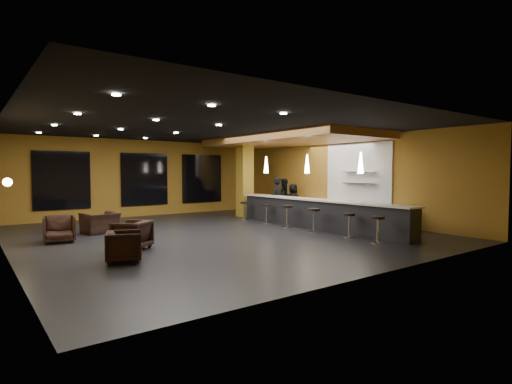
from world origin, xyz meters
TOP-DOWN VIEW (x-y plane):
  - floor at (0.00, 0.00)m, footprint 12.00×13.00m
  - ceiling at (0.00, 0.00)m, footprint 12.00×13.00m
  - wall_back at (0.00, 6.55)m, footprint 12.00×0.10m
  - wall_front at (0.00, -6.55)m, footprint 12.00×0.10m
  - wall_left at (-6.05, 0.00)m, footprint 0.10×13.00m
  - wall_right at (6.05, 0.00)m, footprint 0.10×13.00m
  - wood_soffit at (4.00, 1.00)m, footprint 3.60×8.00m
  - window_left at (-3.50, 6.44)m, footprint 2.20×0.06m
  - window_center at (0.00, 6.44)m, footprint 2.20×0.06m
  - window_right at (3.00, 6.44)m, footprint 2.20×0.06m
  - tile_backsplash at (5.96, -1.00)m, footprint 0.06×3.20m
  - bar_counter at (3.65, -1.00)m, footprint 0.60×8.00m
  - bar_top at (3.65, -1.00)m, footprint 0.78×8.10m
  - prep_counter at (5.65, -0.50)m, footprint 0.70×6.00m
  - prep_top at (5.65, -0.50)m, footprint 0.72×6.00m
  - wall_shelf_lower at (5.82, -1.20)m, footprint 0.30×1.50m
  - wall_shelf_upper at (5.82, -1.20)m, footprint 0.30×1.50m
  - column at (3.65, 3.60)m, footprint 0.60×0.60m
  - wall_sconce at (-5.88, 0.50)m, footprint 0.22×0.22m
  - pendant_0 at (3.65, -3.00)m, footprint 0.20×0.20m
  - pendant_1 at (3.65, -0.50)m, footprint 0.20×0.20m
  - pendant_2 at (3.65, 2.00)m, footprint 0.20×0.20m
  - staff_a at (4.15, 1.79)m, footprint 0.68×0.46m
  - staff_b at (4.92, 2.22)m, footprint 0.99×0.86m
  - staff_c at (5.25, 2.08)m, footprint 0.86×0.73m
  - armchair_a at (-3.87, -2.35)m, footprint 1.00×0.98m
  - armchair_b at (-3.24, -1.05)m, footprint 1.18×1.18m
  - armchair_c at (-4.57, 1.27)m, footprint 0.97×0.99m
  - armchair_d at (-3.13, 2.35)m, footprint 1.21×1.11m
  - bar_stool_0 at (2.76, -4.36)m, footprint 0.40×0.40m
  - bar_stool_1 at (2.95, -3.14)m, footprint 0.38×0.38m
  - bar_stool_2 at (2.79, -1.75)m, footprint 0.41×0.41m
  - bar_stool_3 at (2.80, -0.35)m, footprint 0.41×0.41m
  - bar_stool_4 at (2.97, 1.10)m, footprint 0.38×0.38m
  - bar_stool_5 at (2.85, 2.45)m, footprint 0.39×0.39m

SIDE VIEW (x-z plane):
  - floor at x=0.00m, z-range -0.10..0.00m
  - armchair_d at x=-3.13m, z-range 0.00..0.69m
  - armchair_a at x=-3.87m, z-range 0.00..0.71m
  - armchair_b at x=-3.24m, z-range 0.00..0.78m
  - armchair_c at x=-4.57m, z-range 0.00..0.79m
  - prep_counter at x=5.65m, z-range 0.00..0.86m
  - bar_stool_4 at x=2.97m, z-range 0.11..0.86m
  - bar_stool_1 at x=2.95m, z-range 0.11..0.86m
  - bar_stool_5 at x=2.85m, z-range 0.11..0.88m
  - bar_counter at x=3.65m, z-range 0.00..1.00m
  - bar_stool_0 at x=2.76m, z-range 0.11..0.90m
  - bar_stool_2 at x=2.79m, z-range 0.11..0.92m
  - bar_stool_3 at x=2.80m, z-range 0.11..0.93m
  - staff_c at x=5.25m, z-range 0.00..1.50m
  - staff_b at x=4.92m, z-range 0.00..1.73m
  - prep_top at x=5.65m, z-range 0.87..0.90m
  - staff_a at x=4.15m, z-range 0.00..1.82m
  - bar_top at x=3.65m, z-range 1.00..1.05m
  - wall_shelf_lower at x=5.82m, z-range 1.59..1.61m
  - window_left at x=-3.50m, z-range 0.50..2.90m
  - window_center at x=0.00m, z-range 0.50..2.90m
  - window_right at x=3.00m, z-range 0.50..2.90m
  - wall_back at x=0.00m, z-range 0.00..3.50m
  - wall_front at x=0.00m, z-range 0.00..3.50m
  - wall_left at x=-6.05m, z-range 0.00..3.50m
  - wall_right at x=6.05m, z-range 0.00..3.50m
  - column at x=3.65m, z-range 0.00..3.50m
  - wall_sconce at x=-5.88m, z-range 1.69..1.91m
  - tile_backsplash at x=5.96m, z-range 0.80..3.20m
  - wall_shelf_upper at x=5.82m, z-range 2.03..2.06m
  - pendant_0 at x=3.65m, z-range 2.00..2.70m
  - pendant_1 at x=3.65m, z-range 2.00..2.70m
  - pendant_2 at x=3.65m, z-range 2.00..2.70m
  - wood_soffit at x=4.00m, z-range 3.22..3.50m
  - ceiling at x=0.00m, z-range 3.50..3.60m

